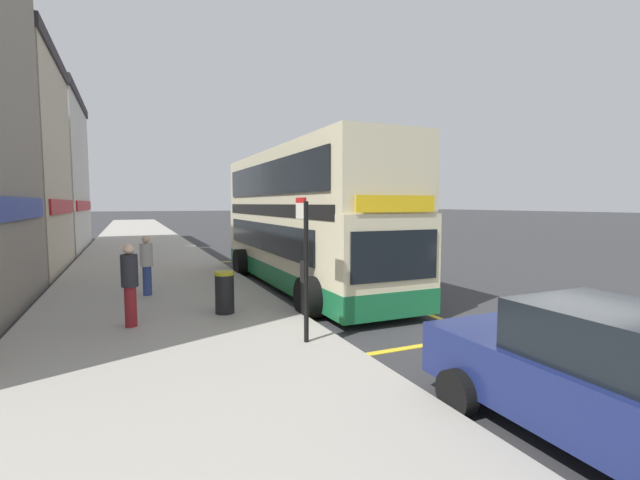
{
  "coord_description": "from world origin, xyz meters",
  "views": [
    {
      "loc": [
        -7.66,
        -5.44,
        2.72
      ],
      "look_at": [
        -1.44,
        8.68,
        1.42
      ],
      "focal_mm": 24.25,
      "sensor_mm": 36.0,
      "label": 1
    }
  ],
  "objects_px": {
    "pedestrian_further_back": "(147,263)",
    "litter_bin": "(225,292)",
    "pedestrian_waiting_near_sign": "(130,282)",
    "double_decker_bus": "(303,224)",
    "bus_stop_sign": "(305,257)",
    "parked_car_navy_kerbside": "(611,382)"
  },
  "relations": [
    {
      "from": "pedestrian_further_back",
      "to": "litter_bin",
      "type": "distance_m",
      "value": 3.34
    },
    {
      "from": "pedestrian_waiting_near_sign",
      "to": "litter_bin",
      "type": "xyz_separation_m",
      "value": [
        2.03,
        0.32,
        -0.46
      ]
    },
    {
      "from": "double_decker_bus",
      "to": "litter_bin",
      "type": "height_order",
      "value": "double_decker_bus"
    },
    {
      "from": "bus_stop_sign",
      "to": "parked_car_navy_kerbside",
      "type": "bearing_deg",
      "value": -68.81
    },
    {
      "from": "double_decker_bus",
      "to": "litter_bin",
      "type": "relative_size",
      "value": 10.84
    },
    {
      "from": "pedestrian_further_back",
      "to": "double_decker_bus",
      "type": "bearing_deg",
      "value": 2.03
    },
    {
      "from": "bus_stop_sign",
      "to": "pedestrian_further_back",
      "type": "xyz_separation_m",
      "value": [
        -2.56,
        5.58,
        -0.66
      ]
    },
    {
      "from": "parked_car_navy_kerbside",
      "to": "pedestrian_further_back",
      "type": "xyz_separation_m",
      "value": [
        -4.32,
        10.12,
        0.26
      ]
    },
    {
      "from": "pedestrian_further_back",
      "to": "litter_bin",
      "type": "xyz_separation_m",
      "value": [
        1.59,
        -2.91,
        -0.42
      ]
    },
    {
      "from": "bus_stop_sign",
      "to": "pedestrian_further_back",
      "type": "height_order",
      "value": "bus_stop_sign"
    },
    {
      "from": "bus_stop_sign",
      "to": "pedestrian_further_back",
      "type": "bearing_deg",
      "value": 114.64
    },
    {
      "from": "pedestrian_further_back",
      "to": "litter_bin",
      "type": "relative_size",
      "value": 1.71
    },
    {
      "from": "double_decker_bus",
      "to": "bus_stop_sign",
      "type": "relative_size",
      "value": 3.99
    },
    {
      "from": "pedestrian_further_back",
      "to": "bus_stop_sign",
      "type": "bearing_deg",
      "value": -65.36
    },
    {
      "from": "double_decker_bus",
      "to": "bus_stop_sign",
      "type": "height_order",
      "value": "double_decker_bus"
    },
    {
      "from": "double_decker_bus",
      "to": "parked_car_navy_kerbside",
      "type": "height_order",
      "value": "double_decker_bus"
    },
    {
      "from": "parked_car_navy_kerbside",
      "to": "litter_bin",
      "type": "bearing_deg",
      "value": 113.3
    },
    {
      "from": "double_decker_bus",
      "to": "parked_car_navy_kerbside",
      "type": "bearing_deg",
      "value": -92.76
    },
    {
      "from": "pedestrian_waiting_near_sign",
      "to": "pedestrian_further_back",
      "type": "bearing_deg",
      "value": 82.27
    },
    {
      "from": "bus_stop_sign",
      "to": "pedestrian_waiting_near_sign",
      "type": "distance_m",
      "value": 3.86
    },
    {
      "from": "bus_stop_sign",
      "to": "litter_bin",
      "type": "height_order",
      "value": "bus_stop_sign"
    },
    {
      "from": "pedestrian_waiting_near_sign",
      "to": "pedestrian_further_back",
      "type": "xyz_separation_m",
      "value": [
        0.44,
        3.23,
        -0.04
      ]
    }
  ]
}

